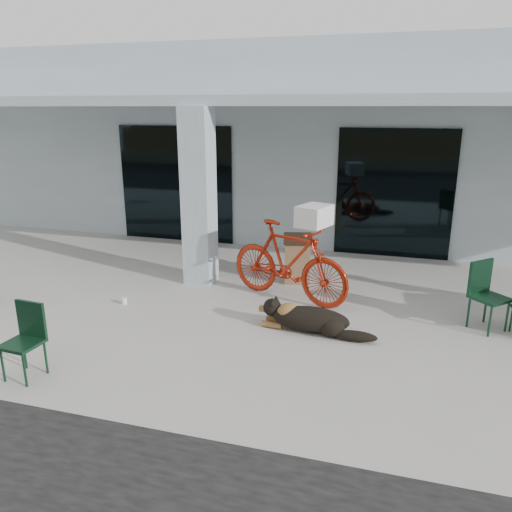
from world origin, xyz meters
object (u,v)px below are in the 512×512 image
(cafe_chair_far_a, at_px, (490,297))
(cafe_chair_near, at_px, (22,343))
(trash_receptacle, at_px, (297,258))
(bicycle, at_px, (289,262))
(dog, at_px, (311,318))

(cafe_chair_far_a, bearing_deg, cafe_chair_near, 164.82)
(cafe_chair_near, xyz_separation_m, trash_receptacle, (2.40, 4.30, -0.02))
(bicycle, distance_m, trash_receptacle, 0.97)
(dog, distance_m, trash_receptacle, 2.20)
(dog, height_order, cafe_chair_near, cafe_chair_near)
(cafe_chair_near, distance_m, cafe_chair_far_a, 6.24)
(trash_receptacle, bearing_deg, dog, -73.19)
(dog, bearing_deg, trash_receptacle, 112.16)
(bicycle, relative_size, cafe_chair_near, 2.43)
(cafe_chair_far_a, relative_size, trash_receptacle, 1.14)
(cafe_chair_near, xyz_separation_m, cafe_chair_far_a, (5.47, 3.00, 0.05))
(dog, xyz_separation_m, cafe_chair_far_a, (2.44, 0.80, 0.28))
(bicycle, relative_size, cafe_chair_far_a, 2.21)
(bicycle, xyz_separation_m, trash_receptacle, (-0.05, 0.94, -0.23))
(dog, distance_m, cafe_chair_near, 3.76)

